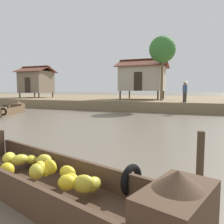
# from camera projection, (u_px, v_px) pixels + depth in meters

# --- Properties ---
(ground_plane) EXTENTS (300.00, 300.00, 0.00)m
(ground_plane) POSITION_uv_depth(u_px,v_px,m) (122.00, 133.00, 9.57)
(ground_plane) COLOR #665B4C
(riverbank_strip) EXTENTS (160.00, 20.00, 0.82)m
(riverbank_strip) POSITION_uv_depth(u_px,v_px,m) (176.00, 101.00, 26.94)
(riverbank_strip) COLOR #7F6B4C
(riverbank_strip) RESTS_ON ground
(banana_boat) EXTENTS (5.87, 2.68, 0.96)m
(banana_boat) POSITION_uv_depth(u_px,v_px,m) (38.00, 173.00, 4.08)
(banana_boat) COLOR #473323
(banana_boat) RESTS_ON ground
(cargo_boat_upstream) EXTENTS (2.57, 5.14, 0.88)m
(cargo_boat_upstream) POSITION_uv_depth(u_px,v_px,m) (4.00, 111.00, 16.23)
(cargo_boat_upstream) COLOR brown
(cargo_boat_upstream) RESTS_ON ground
(stilt_house_left) EXTENTS (3.98, 3.51, 3.86)m
(stilt_house_left) POSITION_uv_depth(u_px,v_px,m) (36.00, 81.00, 28.20)
(stilt_house_left) COLOR #4C3826
(stilt_house_left) RESTS_ON riverbank_strip
(stilt_house_mid_left) EXTENTS (4.88, 3.95, 4.10)m
(stilt_house_mid_left) POSITION_uv_depth(u_px,v_px,m) (143.00, 78.00, 23.35)
(stilt_house_mid_left) COLOR #4C3826
(stilt_house_mid_left) RESTS_ON riverbank_strip
(palm_tree_mid) EXTENTS (2.36, 2.36, 5.76)m
(palm_tree_mid) POSITION_uv_depth(u_px,v_px,m) (162.00, 50.00, 20.43)
(palm_tree_mid) COLOR brown
(palm_tree_mid) RESTS_ON riverbank_strip
(vendor_person) EXTENTS (0.44, 0.44, 1.66)m
(vendor_person) POSITION_uv_depth(u_px,v_px,m) (185.00, 90.00, 17.60)
(vendor_person) COLOR #332D28
(vendor_person) RESTS_ON riverbank_strip
(mooring_post) EXTENTS (0.14, 0.14, 1.02)m
(mooring_post) POSITION_uv_depth(u_px,v_px,m) (200.00, 158.00, 4.35)
(mooring_post) COLOR #423323
(mooring_post) RESTS_ON ground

